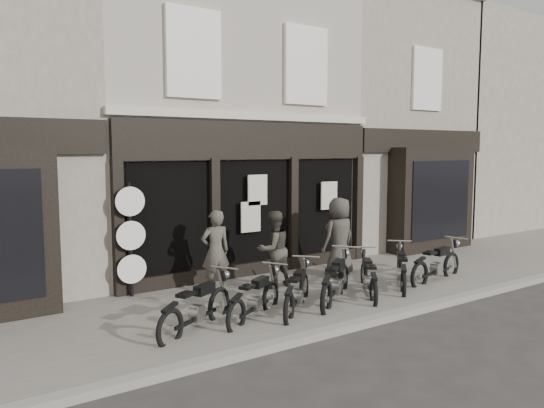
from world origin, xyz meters
TOP-DOWN VIEW (x-y plane):
  - ground_plane at (0.00, 0.00)m, footprint 90.00×90.00m
  - pavement at (0.00, 0.90)m, footprint 30.00×4.20m
  - kerb at (0.00, -1.25)m, footprint 30.00×0.25m
  - central_building at (0.00, 5.95)m, footprint 7.30×6.22m
  - neighbour_right at (6.35, 5.90)m, footprint 5.60×6.73m
  - filler_right at (14.50, 6.00)m, footprint 11.00×6.00m
  - motorcycle_0 at (-3.01, 0.08)m, footprint 1.97×1.29m
  - motorcycle_1 at (-1.83, 0.05)m, footprint 1.85×1.27m
  - motorcycle_2 at (-0.90, -0.03)m, footprint 1.73×1.59m
  - motorcycle_3 at (0.15, 0.03)m, footprint 1.98×1.58m
  - motorcycle_4 at (1.08, 0.01)m, footprint 1.44×1.80m
  - motorcycle_5 at (2.19, 0.08)m, footprint 1.67×1.69m
  - motorcycle_6 at (3.29, -0.03)m, footprint 2.19×0.70m
  - man_left at (-1.61, 2.01)m, footprint 0.70×0.49m
  - man_centre at (-0.34, 1.62)m, footprint 0.90×0.73m
  - man_right at (1.63, 1.62)m, footprint 1.01×0.71m
  - advert_sign_post at (-3.26, 2.67)m, footprint 0.62×0.40m

SIDE VIEW (x-z plane):
  - ground_plane at x=0.00m, z-range 0.00..0.00m
  - pavement at x=0.00m, z-range 0.00..0.12m
  - kerb at x=0.00m, z-range 0.00..0.13m
  - motorcycle_1 at x=-1.83m, z-range -0.10..0.88m
  - motorcycle_4 at x=1.08m, z-range -0.10..0.90m
  - motorcycle_2 at x=-0.90m, z-range -0.10..0.91m
  - motorcycle_5 at x=2.19m, z-range -0.11..0.92m
  - motorcycle_0 at x=-3.01m, z-range -0.11..0.93m
  - motorcycle_6 at x=3.29m, z-range -0.11..0.95m
  - motorcycle_3 at x=0.15m, z-range -0.11..0.98m
  - man_centre at x=-0.34m, z-range 0.12..1.87m
  - man_left at x=-1.61m, z-range 0.12..1.93m
  - man_right at x=1.63m, z-range 0.12..2.07m
  - advert_sign_post at x=-3.26m, z-range -0.03..2.52m
  - neighbour_right at x=6.35m, z-range -0.13..8.21m
  - central_building at x=0.00m, z-range -0.09..8.25m
  - filler_right at x=14.50m, z-range 0.00..8.20m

